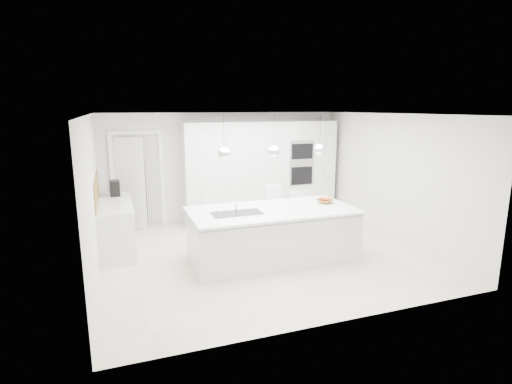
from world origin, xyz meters
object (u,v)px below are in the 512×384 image
object	(u,v)px
bar_stool_left	(276,213)
espresso_machine	(115,188)
bar_stool_right	(300,217)
island_base	(273,236)
fruit_bowl	(325,201)

from	to	relation	value
bar_stool_left	espresso_machine	bearing A→B (deg)	160.80
bar_stool_right	espresso_machine	bearing A→B (deg)	171.32
island_base	fruit_bowl	world-z (taller)	fruit_bowl
fruit_bowl	bar_stool_right	world-z (taller)	fruit_bowl
island_base	espresso_machine	xyz separation A→B (m)	(-2.53, 2.10, 0.62)
espresso_machine	island_base	bearing A→B (deg)	-42.31
island_base	bar_stool_left	distance (m)	1.08
island_base	bar_stool_right	bearing A→B (deg)	41.59
fruit_bowl	espresso_machine	world-z (taller)	espresso_machine
bar_stool_left	fruit_bowl	bearing A→B (deg)	-51.55
espresso_machine	bar_stool_left	distance (m)	3.23
island_base	bar_stool_left	xyz separation A→B (m)	(0.45, 0.98, 0.12)
fruit_bowl	bar_stool_right	bearing A→B (deg)	103.99
island_base	fruit_bowl	xyz separation A→B (m)	(1.08, 0.15, 0.51)
bar_stool_left	bar_stool_right	size ratio (longest dim) A/B	1.15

